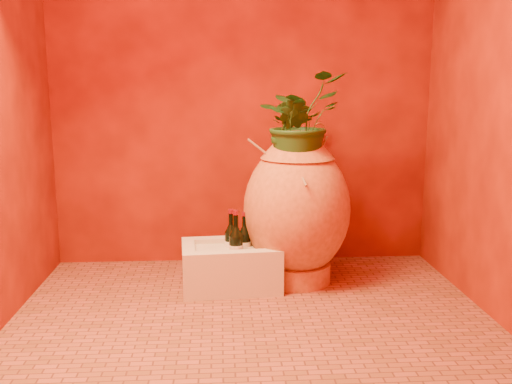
{
  "coord_description": "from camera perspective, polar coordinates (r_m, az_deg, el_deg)",
  "views": [
    {
      "loc": [
        -0.15,
        -2.8,
        1.21
      ],
      "look_at": [
        0.04,
        0.35,
        0.6
      ],
      "focal_mm": 40.0,
      "sensor_mm": 36.0,
      "label": 1
    }
  ],
  "objects": [
    {
      "name": "wall_tap",
      "position": [
        3.77,
        6.37,
        5.63
      ],
      "size": [
        0.08,
        0.17,
        0.18
      ],
      "color": "#A46525",
      "rests_on": "wall_back"
    },
    {
      "name": "wall_back",
      "position": [
        3.8,
        -1.31,
        11.55
      ],
      "size": [
        2.5,
        0.02,
        2.5
      ],
      "primitive_type": "cube",
      "color": "#590F05",
      "rests_on": "ground"
    },
    {
      "name": "plant_main",
      "position": [
        3.37,
        4.35,
        7.11
      ],
      "size": [
        0.67,
        0.66,
        0.56
      ],
      "primitive_type": "imported",
      "rotation": [
        0.0,
        0.0,
        0.68
      ],
      "color": "#1A4418",
      "rests_on": "amphora"
    },
    {
      "name": "wine_bottle_a",
      "position": [
        3.44,
        -1.16,
        -5.19
      ],
      "size": [
        0.07,
        0.07,
        0.3
      ],
      "color": "black",
      "rests_on": "stone_basin"
    },
    {
      "name": "wall_right",
      "position": [
        3.13,
        23.5,
        10.81
      ],
      "size": [
        0.02,
        2.0,
        2.5
      ],
      "primitive_type": "cube",
      "color": "#590F05",
      "rests_on": "ground"
    },
    {
      "name": "floor",
      "position": [
        3.05,
        -0.43,
        -12.41
      ],
      "size": [
        2.5,
        2.5,
        0.0
      ],
      "primitive_type": "plane",
      "color": "brown",
      "rests_on": "ground"
    },
    {
      "name": "wine_bottle_b",
      "position": [
        3.31,
        -2.02,
        -5.55
      ],
      "size": [
        0.08,
        0.08,
        0.34
      ],
      "color": "black",
      "rests_on": "stone_basin"
    },
    {
      "name": "amphora",
      "position": [
        3.45,
        4.09,
        -1.65
      ],
      "size": [
        0.77,
        0.77,
        0.92
      ],
      "rotation": [
        0.0,
        0.0,
        0.22
      ],
      "color": "#CD753A",
      "rests_on": "floor"
    },
    {
      "name": "wine_bottle_c",
      "position": [
        3.43,
        -2.5,
        -5.13
      ],
      "size": [
        0.08,
        0.08,
        0.32
      ],
      "color": "black",
      "rests_on": "stone_basin"
    },
    {
      "name": "plant_side",
      "position": [
        3.32,
        3.41,
        5.93
      ],
      "size": [
        0.28,
        0.26,
        0.41
      ],
      "primitive_type": "imported",
      "rotation": [
        0.0,
        0.0,
        -0.43
      ],
      "color": "#1A4418",
      "rests_on": "amphora"
    },
    {
      "name": "stone_basin",
      "position": [
        3.42,
        -2.53,
        -7.48
      ],
      "size": [
        0.6,
        0.43,
        0.27
      ],
      "rotation": [
        0.0,
        0.0,
        0.08
      ],
      "color": "beige",
      "rests_on": "floor"
    }
  ]
}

